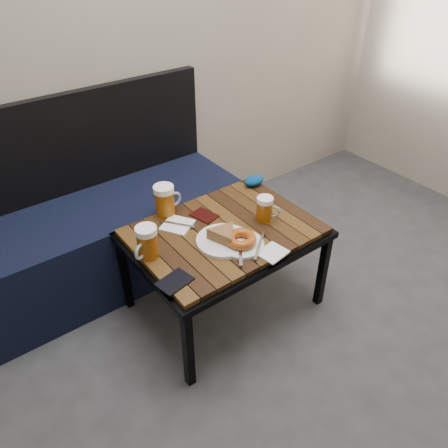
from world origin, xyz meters
TOP-DOWN VIEW (x-y plane):
  - bench at (-0.21, 1.76)m, footprint 1.40×0.50m
  - cafe_table at (0.12, 1.20)m, footprint 0.84×0.62m
  - beer_mug_left at (-0.24, 1.24)m, footprint 0.14×0.11m
  - beer_mug_centre at (-0.02, 1.46)m, footprint 0.14×0.09m
  - beer_mug_right at (0.32, 1.14)m, footprint 0.11×0.11m
  - plate_pie at (0.07, 1.12)m, footprint 0.24×0.24m
  - plate_bagel at (0.11, 1.06)m, footprint 0.24×0.23m
  - napkin_left at (-0.03, 1.35)m, footprint 0.17×0.17m
  - napkin_right at (0.18, 0.94)m, footprint 0.13×0.12m
  - passport_navy at (-0.24, 1.04)m, footprint 0.15×0.12m
  - passport_burgundy at (0.11, 1.34)m, footprint 0.11×0.13m
  - knit_pouch at (0.48, 1.42)m, footprint 0.12×0.08m

SIDE VIEW (x-z plane):
  - bench at x=-0.21m, z-range -0.20..0.75m
  - cafe_table at x=0.12m, z-range 0.19..0.66m
  - passport_burgundy at x=0.11m, z-range 0.47..0.48m
  - passport_navy at x=-0.24m, z-range 0.47..0.48m
  - napkin_right at x=0.18m, z-range 0.47..0.48m
  - napkin_left at x=-0.03m, z-range 0.47..0.48m
  - plate_bagel at x=0.11m, z-range 0.47..0.52m
  - knit_pouch at x=0.48m, z-range 0.47..0.52m
  - plate_pie at x=0.07m, z-range 0.46..0.53m
  - beer_mug_right at x=0.32m, z-range 0.47..0.59m
  - beer_mug_left at x=-0.24m, z-range 0.47..0.61m
  - beer_mug_centre at x=-0.02m, z-range 0.47..0.62m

